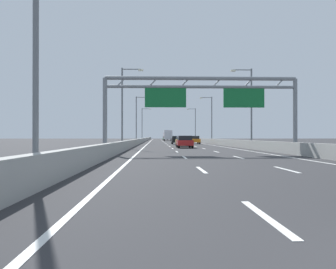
% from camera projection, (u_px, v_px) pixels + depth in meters
% --- Properties ---
extents(ground_plane, '(260.00, 260.00, 0.00)m').
position_uv_depth(ground_plane, '(169.00, 141.00, 102.93)').
color(ground_plane, '#2D2D30').
extents(lane_dash_left_0, '(0.16, 3.00, 0.01)m').
position_uv_depth(lane_dash_left_0, '(265.00, 217.00, 6.42)').
color(lane_dash_left_0, white).
rests_on(lane_dash_left_0, ground_plane).
extents(lane_dash_left_1, '(0.16, 3.00, 0.01)m').
position_uv_depth(lane_dash_left_1, '(201.00, 170.00, 15.42)').
color(lane_dash_left_1, white).
rests_on(lane_dash_left_1, ground_plane).
extents(lane_dash_left_2, '(0.16, 3.00, 0.01)m').
position_uv_depth(lane_dash_left_2, '(185.00, 157.00, 24.41)').
color(lane_dash_left_2, white).
rests_on(lane_dash_left_2, ground_plane).
extents(lane_dash_left_3, '(0.16, 3.00, 0.01)m').
position_uv_depth(lane_dash_left_3, '(177.00, 152.00, 33.41)').
color(lane_dash_left_3, white).
rests_on(lane_dash_left_3, ground_plane).
extents(lane_dash_left_4, '(0.16, 3.00, 0.01)m').
position_uv_depth(lane_dash_left_4, '(172.00, 148.00, 42.40)').
color(lane_dash_left_4, white).
rests_on(lane_dash_left_4, ground_plane).
extents(lane_dash_left_5, '(0.16, 3.00, 0.01)m').
position_uv_depth(lane_dash_left_5, '(170.00, 146.00, 51.40)').
color(lane_dash_left_5, white).
rests_on(lane_dash_left_5, ground_plane).
extents(lane_dash_left_6, '(0.16, 3.00, 0.01)m').
position_uv_depth(lane_dash_left_6, '(168.00, 145.00, 60.39)').
color(lane_dash_left_6, white).
rests_on(lane_dash_left_6, ground_plane).
extents(lane_dash_left_7, '(0.16, 3.00, 0.01)m').
position_uv_depth(lane_dash_left_7, '(166.00, 144.00, 69.39)').
color(lane_dash_left_7, white).
rests_on(lane_dash_left_7, ground_plane).
extents(lane_dash_left_8, '(0.16, 3.00, 0.01)m').
position_uv_depth(lane_dash_left_8, '(165.00, 143.00, 78.38)').
color(lane_dash_left_8, white).
rests_on(lane_dash_left_8, ground_plane).
extents(lane_dash_left_9, '(0.16, 3.00, 0.01)m').
position_uv_depth(lane_dash_left_9, '(164.00, 142.00, 87.38)').
color(lane_dash_left_9, white).
rests_on(lane_dash_left_9, ground_plane).
extents(lane_dash_left_10, '(0.16, 3.00, 0.01)m').
position_uv_depth(lane_dash_left_10, '(163.00, 142.00, 96.37)').
color(lane_dash_left_10, white).
rests_on(lane_dash_left_10, ground_plane).
extents(lane_dash_left_11, '(0.16, 3.00, 0.01)m').
position_uv_depth(lane_dash_left_11, '(163.00, 141.00, 105.37)').
color(lane_dash_left_11, white).
rests_on(lane_dash_left_11, ground_plane).
extents(lane_dash_left_12, '(0.16, 3.00, 0.01)m').
position_uv_depth(lane_dash_left_12, '(162.00, 141.00, 114.36)').
color(lane_dash_left_12, white).
rests_on(lane_dash_left_12, ground_plane).
extents(lane_dash_left_13, '(0.16, 3.00, 0.01)m').
position_uv_depth(lane_dash_left_13, '(162.00, 140.00, 123.36)').
color(lane_dash_left_13, white).
rests_on(lane_dash_left_13, ground_plane).
extents(lane_dash_left_14, '(0.16, 3.00, 0.01)m').
position_uv_depth(lane_dash_left_14, '(161.00, 140.00, 132.35)').
color(lane_dash_left_14, white).
rests_on(lane_dash_left_14, ground_plane).
extents(lane_dash_left_15, '(0.16, 3.00, 0.01)m').
position_uv_depth(lane_dash_left_15, '(161.00, 140.00, 141.35)').
color(lane_dash_left_15, white).
rests_on(lane_dash_left_15, ground_plane).
extents(lane_dash_left_16, '(0.16, 3.00, 0.01)m').
position_uv_depth(lane_dash_left_16, '(161.00, 140.00, 150.34)').
color(lane_dash_left_16, white).
rests_on(lane_dash_left_16, ground_plane).
extents(lane_dash_left_17, '(0.16, 3.00, 0.01)m').
position_uv_depth(lane_dash_left_17, '(160.00, 140.00, 159.34)').
color(lane_dash_left_17, white).
rests_on(lane_dash_left_17, ground_plane).
extents(lane_dash_right_1, '(0.16, 3.00, 0.01)m').
position_uv_depth(lane_dash_right_1, '(286.00, 170.00, 15.53)').
color(lane_dash_right_1, white).
rests_on(lane_dash_right_1, ground_plane).
extents(lane_dash_right_2, '(0.16, 3.00, 0.01)m').
position_uv_depth(lane_dash_right_2, '(239.00, 157.00, 24.53)').
color(lane_dash_right_2, white).
rests_on(lane_dash_right_2, ground_plane).
extents(lane_dash_right_3, '(0.16, 3.00, 0.01)m').
position_uv_depth(lane_dash_right_3, '(216.00, 152.00, 33.52)').
color(lane_dash_right_3, white).
rests_on(lane_dash_right_3, ground_plane).
extents(lane_dash_right_4, '(0.16, 3.00, 0.01)m').
position_uv_depth(lane_dash_right_4, '(204.00, 148.00, 42.52)').
color(lane_dash_right_4, white).
rests_on(lane_dash_right_4, ground_plane).
extents(lane_dash_right_5, '(0.16, 3.00, 0.01)m').
position_uv_depth(lane_dash_right_5, '(195.00, 146.00, 51.51)').
color(lane_dash_right_5, white).
rests_on(lane_dash_right_5, ground_plane).
extents(lane_dash_right_6, '(0.16, 3.00, 0.01)m').
position_uv_depth(lane_dash_right_6, '(189.00, 145.00, 60.51)').
color(lane_dash_right_6, white).
rests_on(lane_dash_right_6, ground_plane).
extents(lane_dash_right_7, '(0.16, 3.00, 0.01)m').
position_uv_depth(lane_dash_right_7, '(185.00, 144.00, 69.50)').
color(lane_dash_right_7, white).
rests_on(lane_dash_right_7, ground_plane).
extents(lane_dash_right_8, '(0.16, 3.00, 0.01)m').
position_uv_depth(lane_dash_right_8, '(182.00, 143.00, 78.50)').
color(lane_dash_right_8, white).
rests_on(lane_dash_right_8, ground_plane).
extents(lane_dash_right_9, '(0.16, 3.00, 0.01)m').
position_uv_depth(lane_dash_right_9, '(179.00, 142.00, 87.49)').
color(lane_dash_right_9, white).
rests_on(lane_dash_right_9, ground_plane).
extents(lane_dash_right_10, '(0.16, 3.00, 0.01)m').
position_uv_depth(lane_dash_right_10, '(177.00, 142.00, 96.49)').
color(lane_dash_right_10, white).
rests_on(lane_dash_right_10, ground_plane).
extents(lane_dash_right_11, '(0.16, 3.00, 0.01)m').
position_uv_depth(lane_dash_right_11, '(175.00, 141.00, 105.48)').
color(lane_dash_right_11, white).
rests_on(lane_dash_right_11, ground_plane).
extents(lane_dash_right_12, '(0.16, 3.00, 0.01)m').
position_uv_depth(lane_dash_right_12, '(174.00, 141.00, 114.48)').
color(lane_dash_right_12, white).
rests_on(lane_dash_right_12, ground_plane).
extents(lane_dash_right_13, '(0.16, 3.00, 0.01)m').
position_uv_depth(lane_dash_right_13, '(172.00, 140.00, 123.47)').
color(lane_dash_right_13, white).
rests_on(lane_dash_right_13, ground_plane).
extents(lane_dash_right_14, '(0.16, 3.00, 0.01)m').
position_uv_depth(lane_dash_right_14, '(171.00, 140.00, 132.47)').
color(lane_dash_right_14, white).
rests_on(lane_dash_right_14, ground_plane).
extents(lane_dash_right_15, '(0.16, 3.00, 0.01)m').
position_uv_depth(lane_dash_right_15, '(170.00, 140.00, 141.46)').
color(lane_dash_right_15, white).
rests_on(lane_dash_right_15, ground_plane).
extents(lane_dash_right_16, '(0.16, 3.00, 0.01)m').
position_uv_depth(lane_dash_right_16, '(169.00, 140.00, 150.46)').
color(lane_dash_right_16, white).
rests_on(lane_dash_right_16, ground_plane).
extents(lane_dash_right_17, '(0.16, 3.00, 0.01)m').
position_uv_depth(lane_dash_right_17, '(169.00, 140.00, 159.46)').
color(lane_dash_right_17, white).
rests_on(lane_dash_right_17, ground_plane).
extents(edge_line_left, '(0.16, 176.00, 0.01)m').
position_uv_depth(edge_line_left, '(150.00, 142.00, 90.76)').
color(edge_line_left, white).
rests_on(edge_line_left, ground_plane).
extents(edge_line_right, '(0.16, 176.00, 0.01)m').
position_uv_depth(edge_line_right, '(192.00, 142.00, 91.11)').
color(edge_line_right, white).
rests_on(edge_line_right, ground_plane).
extents(barrier_left, '(0.45, 220.00, 0.95)m').
position_uv_depth(barrier_left, '(146.00, 139.00, 112.70)').
color(barrier_left, '#9E9E99').
rests_on(barrier_left, ground_plane).
extents(barrier_right, '(0.45, 220.00, 0.95)m').
position_uv_depth(barrier_right, '(190.00, 139.00, 113.15)').
color(barrier_right, '#9E9E99').
rests_on(barrier_right, ground_plane).
extents(sign_gantry, '(16.13, 0.36, 6.36)m').
position_uv_depth(sign_gantry, '(202.00, 95.00, 30.37)').
color(sign_gantry, gray).
rests_on(sign_gantry, ground_plane).
extents(streetlamp_left_near, '(2.58, 0.28, 9.50)m').
position_uv_depth(streetlamp_left_near, '(43.00, 16.00, 12.21)').
color(streetlamp_left_near, slate).
rests_on(streetlamp_left_near, ground_plane).
extents(streetlamp_left_mid, '(2.58, 0.28, 9.50)m').
position_uv_depth(streetlamp_left_mid, '(124.00, 103.00, 43.42)').
color(streetlamp_left_mid, slate).
rests_on(streetlamp_left_mid, ground_plane).
extents(streetlamp_right_mid, '(2.58, 0.28, 9.50)m').
position_uv_depth(streetlamp_right_mid, '(249.00, 103.00, 43.91)').
color(streetlamp_right_mid, slate).
rests_on(streetlamp_right_mid, ground_plane).
extents(streetlamp_left_far, '(2.58, 0.28, 9.50)m').
position_uv_depth(streetlamp_left_far, '(137.00, 117.00, 74.63)').
color(streetlamp_left_far, slate).
rests_on(streetlamp_left_far, ground_plane).
extents(streetlamp_right_far, '(2.58, 0.28, 9.50)m').
position_uv_depth(streetlamp_right_far, '(211.00, 117.00, 75.12)').
color(streetlamp_right_far, slate).
rests_on(streetlamp_right_far, ground_plane).
extents(streetlamp_left_distant, '(2.58, 0.28, 9.50)m').
position_uv_depth(streetlamp_left_distant, '(143.00, 122.00, 105.84)').
color(streetlamp_left_distant, slate).
rests_on(streetlamp_left_distant, ground_plane).
extents(streetlamp_right_distant, '(2.58, 0.28, 9.50)m').
position_uv_depth(streetlamp_right_distant, '(195.00, 123.00, 106.33)').
color(streetlamp_right_distant, slate).
rests_on(streetlamp_right_distant, ground_plane).
extents(green_car, '(1.77, 4.24, 1.48)m').
position_uv_depth(green_car, '(165.00, 138.00, 138.86)').
color(green_car, '#1E7A38').
rests_on(green_car, ground_plane).
extents(yellow_car, '(1.79, 4.41, 1.47)m').
position_uv_depth(yellow_car, '(182.00, 141.00, 52.38)').
color(yellow_car, yellow).
rests_on(yellow_car, ground_plane).
extents(black_car, '(1.88, 4.13, 1.47)m').
position_uv_depth(black_car, '(177.00, 140.00, 66.46)').
color(black_car, black).
rests_on(black_car, ground_plane).
extents(orange_car, '(1.81, 4.11, 1.48)m').
position_uv_depth(orange_car, '(195.00, 140.00, 67.86)').
color(orange_car, orange).
rests_on(orange_car, ground_plane).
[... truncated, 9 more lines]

